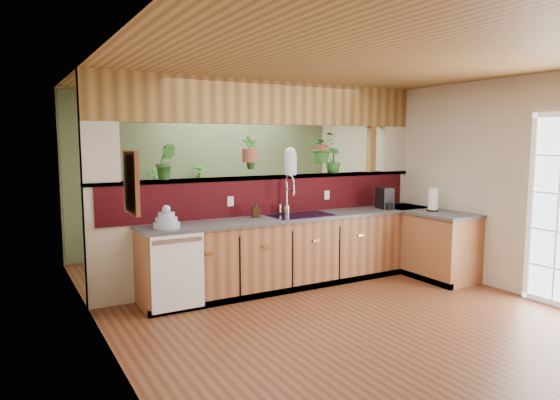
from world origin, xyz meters
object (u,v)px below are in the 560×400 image
faucet (288,193)px  glass_jar (291,161)px  paper_towel (433,200)px  coffee_maker (385,199)px  shelving_console (182,225)px  soap_dispenser (256,210)px  dish_stack (167,221)px

faucet → glass_jar: (0.17, 0.22, 0.39)m
faucet → paper_towel: bearing=-21.5°
coffee_maker → paper_towel: bearing=-40.4°
coffee_maker → shelving_console: (-2.15, 2.34, -0.54)m
coffee_maker → paper_towel: (0.40, -0.50, 0.01)m
soap_dispenser → shelving_console: 2.24m
soap_dispenser → coffee_maker: coffee_maker is taller
paper_towel → shelving_console: 3.86m
soap_dispenser → paper_towel: size_ratio=0.58×
shelving_console → soap_dispenser: bearing=-105.8°
soap_dispenser → coffee_maker: size_ratio=0.65×
coffee_maker → glass_jar: bearing=172.3°
coffee_maker → glass_jar: 1.45m
soap_dispenser → dish_stack: bearing=-171.0°
dish_stack → paper_towel: paper_towel is taller
faucet → shelving_console: 2.34m
coffee_maker → glass_jar: (-1.27, 0.44, 0.54)m
faucet → coffee_maker: bearing=-8.6°
soap_dispenser → shelving_console: size_ratio=0.13×
shelving_console → paper_towel: bearing=-69.6°
faucet → paper_towel: 1.98m
dish_stack → coffee_maker: size_ratio=0.98×
soap_dispenser → coffee_maker: bearing=-5.1°
glass_jar → soap_dispenser: bearing=-157.8°
dish_stack → coffee_maker: (3.12, 0.01, 0.06)m
dish_stack → glass_jar: glass_jar is taller
faucet → shelving_console: size_ratio=0.35×
dish_stack → paper_towel: bearing=-7.9°
soap_dispenser → coffee_maker: (1.94, -0.17, 0.04)m
glass_jar → shelving_console: 2.35m
dish_stack → coffee_maker: coffee_maker is taller
faucet → dish_stack: size_ratio=1.79×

